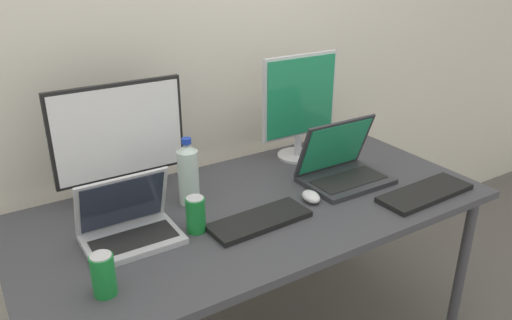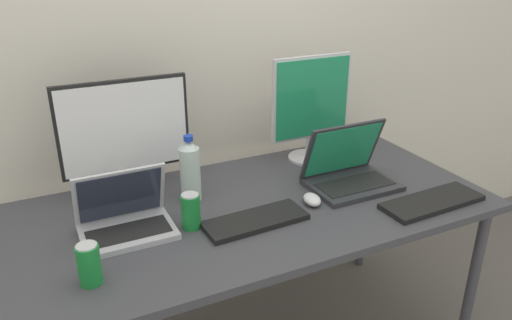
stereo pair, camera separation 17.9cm
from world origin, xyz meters
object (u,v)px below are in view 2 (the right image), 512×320
(monitor_left, at_px, (125,135))
(laptop_secondary, at_px, (348,171))
(water_bottle, at_px, (190,171))
(monitor_center, at_px, (311,105))
(work_desk, at_px, (256,217))
(keyboard_main, at_px, (255,221))
(soda_can_by_laptop, at_px, (89,264))
(keyboard_aux, at_px, (432,202))
(soda_can_near_keyboard, at_px, (191,211))
(mouse_by_keyboard, at_px, (312,200))
(laptop_silver, at_px, (125,218))

(monitor_left, xyz_separation_m, laptop_secondary, (0.80, -0.30, -0.18))
(water_bottle, bearing_deg, monitor_center, 12.69)
(work_desk, height_order, monitor_left, monitor_left)
(laptop_secondary, bearing_deg, monitor_left, 159.57)
(monitor_left, relative_size, keyboard_main, 1.32)
(soda_can_by_laptop, bearing_deg, monitor_center, 25.84)
(keyboard_aux, bearing_deg, soda_can_near_keyboard, 162.92)
(water_bottle, xyz_separation_m, soda_can_near_keyboard, (-0.07, -0.20, -0.06))
(mouse_by_keyboard, bearing_deg, keyboard_main, -162.93)
(laptop_secondary, bearing_deg, keyboard_main, -166.32)
(work_desk, bearing_deg, keyboard_main, -116.93)
(soda_can_by_laptop, bearing_deg, mouse_by_keyboard, 8.86)
(keyboard_aux, distance_m, soda_can_near_keyboard, 0.89)
(laptop_silver, xyz_separation_m, water_bottle, (0.28, 0.13, 0.07))
(monitor_left, xyz_separation_m, keyboard_main, (0.33, -0.41, -0.23))
(laptop_silver, height_order, soda_can_by_laptop, laptop_silver)
(monitor_center, relative_size, water_bottle, 1.82)
(soda_can_near_keyboard, bearing_deg, soda_can_by_laptop, -155.19)
(keyboard_main, xyz_separation_m, keyboard_aux, (0.65, -0.16, 0.00))
(mouse_by_keyboard, relative_size, soda_can_by_laptop, 0.72)
(keyboard_aux, distance_m, water_bottle, 0.91)
(work_desk, distance_m, soda_can_by_laptop, 0.68)
(monitor_center, bearing_deg, water_bottle, -167.31)
(keyboard_main, bearing_deg, laptop_secondary, 11.39)
(monitor_center, distance_m, mouse_by_keyboard, 0.49)
(laptop_silver, bearing_deg, laptop_secondary, -1.76)
(work_desk, xyz_separation_m, monitor_center, (0.40, 0.28, 0.31))
(soda_can_by_laptop, bearing_deg, keyboard_main, 9.52)
(monitor_center, height_order, water_bottle, monitor_center)
(monitor_left, xyz_separation_m, soda_can_by_laptop, (-0.23, -0.51, -0.18))
(laptop_secondary, bearing_deg, work_desk, 178.94)
(mouse_by_keyboard, bearing_deg, keyboard_aux, -16.29)
(monitor_center, relative_size, keyboard_aux, 1.15)
(mouse_by_keyboard, distance_m, soda_can_by_laptop, 0.83)
(water_bottle, relative_size, soda_can_near_keyboard, 2.04)
(keyboard_main, height_order, mouse_by_keyboard, mouse_by_keyboard)
(laptop_silver, distance_m, soda_can_near_keyboard, 0.22)
(monitor_left, bearing_deg, work_desk, -36.38)
(soda_can_near_keyboard, bearing_deg, laptop_silver, 161.07)
(monitor_center, height_order, soda_can_near_keyboard, monitor_center)
(monitor_left, height_order, mouse_by_keyboard, monitor_left)
(work_desk, bearing_deg, laptop_silver, 177.65)
(monitor_center, height_order, keyboard_aux, monitor_center)
(water_bottle, bearing_deg, soda_can_by_laptop, -139.61)
(work_desk, height_order, keyboard_main, keyboard_main)
(laptop_silver, relative_size, soda_can_by_laptop, 2.41)
(water_bottle, bearing_deg, work_desk, -35.87)
(keyboard_main, bearing_deg, water_bottle, 115.28)
(monitor_left, relative_size, keyboard_aux, 1.19)
(laptop_secondary, bearing_deg, keyboard_aux, -56.70)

